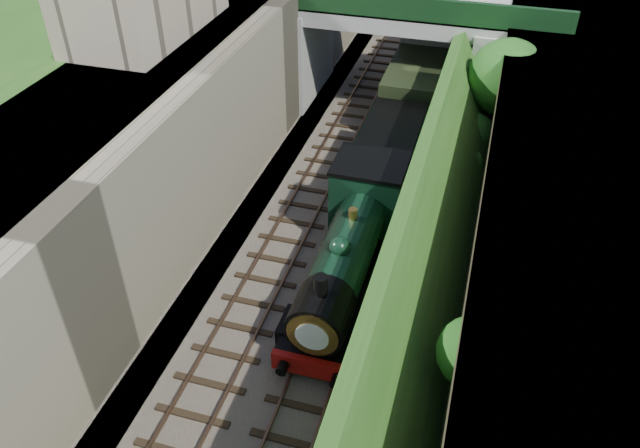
{
  "coord_description": "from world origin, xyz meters",
  "views": [
    {
      "loc": [
        5.18,
        -9.49,
        16.8
      ],
      "look_at": [
        0.0,
        8.02,
        2.85
      ],
      "focal_mm": 35.0,
      "sensor_mm": 36.0,
      "label": 1
    }
  ],
  "objects_px": {
    "road_bridge": "(419,40)",
    "tender": "(389,158)",
    "tree": "(509,80)",
    "locomotive": "(350,251)"
  },
  "relations": [
    {
      "from": "road_bridge",
      "to": "tree",
      "type": "bearing_deg",
      "value": -46.48
    },
    {
      "from": "road_bridge",
      "to": "locomotive",
      "type": "distance_m",
      "value": 16.17
    },
    {
      "from": "locomotive",
      "to": "tender",
      "type": "xyz_separation_m",
      "value": [
        -0.0,
        7.36,
        -0.27
      ]
    },
    {
      "from": "road_bridge",
      "to": "tender",
      "type": "relative_size",
      "value": 2.67
    },
    {
      "from": "tree",
      "to": "tender",
      "type": "xyz_separation_m",
      "value": [
        -4.71,
        -3.43,
        -3.03
      ]
    },
    {
      "from": "road_bridge",
      "to": "tender",
      "type": "xyz_separation_m",
      "value": [
        0.26,
        -8.66,
        -2.46
      ]
    },
    {
      "from": "road_bridge",
      "to": "tree",
      "type": "xyz_separation_m",
      "value": [
        4.97,
        -5.23,
        0.57
      ]
    },
    {
      "from": "road_bridge",
      "to": "tender",
      "type": "height_order",
      "value": "road_bridge"
    },
    {
      "from": "tender",
      "to": "tree",
      "type": "bearing_deg",
      "value": 36.03
    },
    {
      "from": "road_bridge",
      "to": "tender",
      "type": "bearing_deg",
      "value": -88.31
    }
  ]
}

